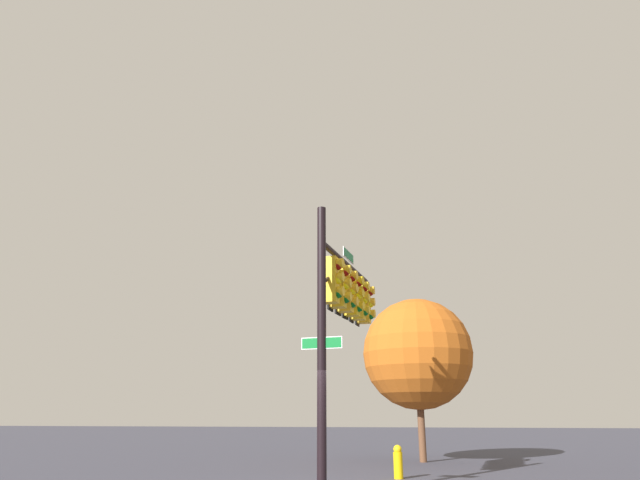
# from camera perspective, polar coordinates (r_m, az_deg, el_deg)

# --- Properties ---
(signal_pole_assembly) EXTENTS (4.20, 1.46, 6.23)m
(signal_pole_assembly) POSITION_cam_1_polar(r_m,az_deg,el_deg) (13.81, 2.70, -6.40)
(signal_pole_assembly) COLOR black
(signal_pole_assembly) RESTS_ON ground_plane
(fire_hydrant) EXTENTS (0.33, 0.24, 0.83)m
(fire_hydrant) POSITION_cam_1_polar(r_m,az_deg,el_deg) (15.42, 8.26, -22.21)
(fire_hydrant) COLOR #E5B30A
(fire_hydrant) RESTS_ON ground_plane
(tree_near) EXTENTS (4.03, 4.03, 5.76)m
(tree_near) POSITION_cam_1_polar(r_m,az_deg,el_deg) (20.70, 10.27, -11.73)
(tree_near) COLOR brown
(tree_near) RESTS_ON ground_plane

